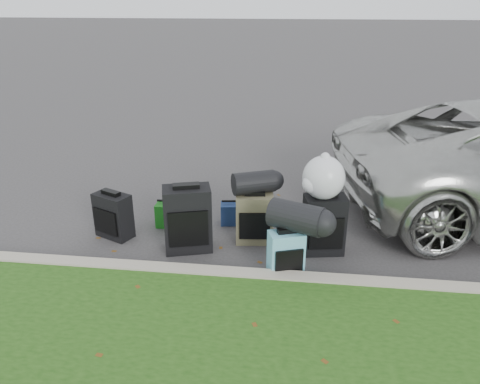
# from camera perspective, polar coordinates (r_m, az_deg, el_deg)

# --- Properties ---
(ground) EXTENTS (120.00, 120.00, 0.00)m
(ground) POSITION_cam_1_polar(r_m,az_deg,el_deg) (5.94, 0.73, -5.69)
(ground) COLOR #383535
(ground) RESTS_ON ground
(curb) EXTENTS (120.00, 0.18, 0.15)m
(curb) POSITION_cam_1_polar(r_m,az_deg,el_deg) (5.04, -0.54, -10.34)
(curb) COLOR #9E937F
(curb) RESTS_ON ground
(suitcase_small_black) EXTENTS (0.52, 0.42, 0.57)m
(suitcase_small_black) POSITION_cam_1_polar(r_m,az_deg,el_deg) (6.08, -15.17, -2.79)
(suitcase_small_black) COLOR black
(suitcase_small_black) RESTS_ON ground
(suitcase_large_black_left) EXTENTS (0.62, 0.47, 0.79)m
(suitcase_large_black_left) POSITION_cam_1_polar(r_m,az_deg,el_deg) (5.56, -6.40, -3.30)
(suitcase_large_black_left) COLOR black
(suitcase_large_black_left) RESTS_ON ground
(suitcase_olive) EXTENTS (0.48, 0.33, 0.62)m
(suitcase_olive) POSITION_cam_1_polar(r_m,az_deg,el_deg) (5.75, 1.77, -3.21)
(suitcase_olive) COLOR #49442F
(suitcase_olive) RESTS_ON ground
(suitcase_teal) EXTENTS (0.42, 0.33, 0.53)m
(suitcase_teal) POSITION_cam_1_polar(r_m,az_deg,el_deg) (5.10, 5.61, -7.58)
(suitcase_teal) COLOR teal
(suitcase_teal) RESTS_ON ground
(suitcase_large_black_right) EXTENTS (0.52, 0.36, 0.71)m
(suitcase_large_black_right) POSITION_cam_1_polar(r_m,az_deg,el_deg) (5.57, 10.18, -3.96)
(suitcase_large_black_right) COLOR black
(suitcase_large_black_right) RESTS_ON ground
(tote_green) EXTENTS (0.28, 0.22, 0.32)m
(tote_green) POSITION_cam_1_polar(r_m,az_deg,el_deg) (6.27, -8.84, -2.73)
(tote_green) COLOR #176918
(tote_green) RESTS_ON ground
(tote_navy) EXTENTS (0.29, 0.24, 0.28)m
(tote_navy) POSITION_cam_1_polar(r_m,az_deg,el_deg) (6.26, -1.13, -2.64)
(tote_navy) COLOR navy
(tote_navy) RESTS_ON ground
(duffel_left) EXTENTS (0.57, 0.45, 0.27)m
(duffel_left) POSITION_cam_1_polar(r_m,az_deg,el_deg) (5.63, 1.70, 1.16)
(duffel_left) COLOR black
(duffel_left) RESTS_ON suitcase_olive
(duffel_right) EXTENTS (0.65, 0.51, 0.32)m
(duffel_right) POSITION_cam_1_polar(r_m,az_deg,el_deg) (4.95, 6.89, -3.06)
(duffel_right) COLOR black
(duffel_right) RESTS_ON suitcase_teal
(trash_bag) EXTENTS (0.48, 0.48, 0.48)m
(trash_bag) POSITION_cam_1_polar(r_m,az_deg,el_deg) (5.32, 10.17, 1.74)
(trash_bag) COLOR silver
(trash_bag) RESTS_ON suitcase_large_black_right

